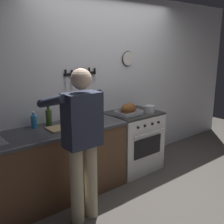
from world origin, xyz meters
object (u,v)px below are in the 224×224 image
Objects in this scene: person_cook at (82,137)px; bottle_soy_sauce at (82,113)px; cutting_board at (63,128)px; bottle_vinegar at (73,113)px; stove at (133,141)px; bottle_olive_oil at (49,117)px; bottle_dish_soap at (34,121)px; roasting_pan at (128,110)px; bottle_hot_sauce at (68,117)px; saucepan at (150,109)px.

person_cook reaches higher than bottle_soy_sauce.
bottle_vinegar is at bearing 39.97° from cutting_board.
bottle_vinegar reaches higher than stove.
stove is at bearing -7.89° from bottle_olive_oil.
bottle_olive_oil is (0.00, 0.75, 0.06)m from person_cook.
bottle_vinegar reaches higher than bottle_soy_sauce.
bottle_dish_soap is at bearing 173.79° from bottle_olive_oil.
cutting_board is (-1.04, 0.04, -0.07)m from roasting_pan.
bottle_vinegar is at bearing 145.49° from bottle_soy_sauce.
bottle_olive_oil reaches higher than bottle_dish_soap.
bottle_hot_sauce reaches higher than roasting_pan.
bottle_dish_soap is at bearing 164.03° from bottle_hot_sauce.
bottle_vinegar is (-1.08, 0.38, 0.04)m from saucepan.
person_cook is 0.87m from bottle_vinegar.
saucepan is at bearing -72.70° from person_cook.
person_cook reaches higher than saucepan.
roasting_pan is 2.42× the size of saucepan.
bottle_vinegar reaches higher than roasting_pan.
roasting_pan is at bearing -12.10° from bottle_dish_soap.
bottle_dish_soap reaches higher than cutting_board.
person_cook reaches higher than bottle_hot_sauce.
stove is at bearing -7.68° from bottle_dish_soap.
bottle_olive_oil reaches higher than bottle_vinegar.
bottle_olive_oil is 1.28× the size of bottle_dish_soap.
bottle_dish_soap is at bearing 136.44° from cutting_board.
bottle_vinegar reaches higher than bottle_dish_soap.
bottle_olive_oil is at bearing -6.21° from bottle_dish_soap.
person_cook is 6.46× the size of bottle_olive_oil.
bottle_dish_soap is (-0.55, -0.01, -0.01)m from bottle_vinegar.
roasting_pan is 1.04m from cutting_board.
roasting_pan is at bearing -13.07° from bottle_olive_oil.
bottle_dish_soap is (-0.25, 0.24, 0.07)m from cutting_board.
bottle_olive_oil is at bearing 107.19° from cutting_board.
bottle_dish_soap is at bearing 167.90° from roasting_pan.
cutting_board is 0.36m from bottle_dish_soap.
saucepan is 0.40× the size of cutting_board.
bottle_hot_sauce is (0.21, -0.09, -0.02)m from bottle_olive_oil.
bottle_dish_soap is (-0.18, 0.77, 0.03)m from person_cook.
bottle_hot_sauce is (0.22, 0.65, 0.03)m from person_cook.
bottle_soy_sauce is (-0.81, 0.14, 0.54)m from stove.
bottle_soy_sauce is 0.99× the size of bottle_hot_sauce.
saucepan is 0.63× the size of bottle_vinegar.
saucepan is 0.57× the size of bottle_olive_oil.
saucepan is 0.69× the size of bottle_hot_sauce.
saucepan is at bearing -11.77° from bottle_hot_sauce.
person_cook is 0.53m from cutting_board.
roasting_pan is at bearing -1.98° from cutting_board.
bottle_soy_sauce is (0.40, 0.19, 0.08)m from cutting_board.
bottle_olive_oil is at bearing 166.37° from saucepan.
saucepan is at bearing -15.42° from roasting_pan.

